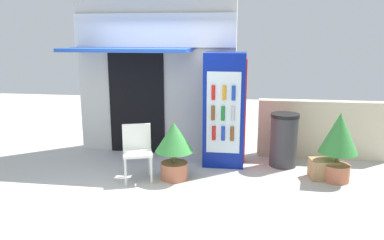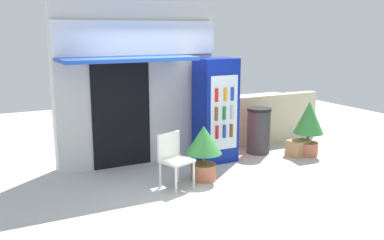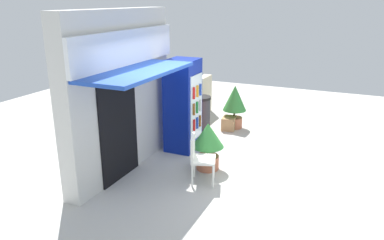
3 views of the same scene
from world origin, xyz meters
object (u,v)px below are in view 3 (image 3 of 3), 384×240
Objects in this scene: potted_plant_curbside at (235,102)px; trash_bin at (201,115)px; potted_plant_near_shop at (208,141)px; plastic_chair at (199,156)px; drink_cooler at (183,105)px; cardboard_box at (229,123)px.

potted_plant_curbside reaches higher than trash_bin.
potted_plant_curbside is at bearing 6.67° from potted_plant_near_shop.
potted_plant_near_shop is 0.99× the size of trash_bin.
plastic_chair is 0.59m from potted_plant_near_shop.
trash_bin is at bearing 1.90° from drink_cooler.
plastic_chair is 0.80× the size of potted_plant_curbside.
plastic_chair is at bearing -173.68° from potted_plant_near_shop.
potted_plant_curbside reaches higher than cardboard_box.
trash_bin is 2.18× the size of cardboard_box.
trash_bin is (1.75, 0.90, -0.10)m from potted_plant_near_shop.
drink_cooler is 4.60× the size of cardboard_box.
plastic_chair is 0.94× the size of potted_plant_near_shop.
potted_plant_curbside is (3.10, 0.36, 0.16)m from plastic_chair.
drink_cooler is at bearing 49.65° from potted_plant_near_shop.
drink_cooler is 1.88m from cardboard_box.
potted_plant_curbside is 0.54m from cardboard_box.
drink_cooler is 2.25× the size of plastic_chair.
potted_plant_curbside is (1.79, -0.57, -0.31)m from drink_cooler.
drink_cooler is at bearing 162.40° from potted_plant_curbside.
trash_bin is at bearing 141.84° from potted_plant_curbside.
drink_cooler reaches higher than trash_bin.
drink_cooler is at bearing 163.11° from cardboard_box.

